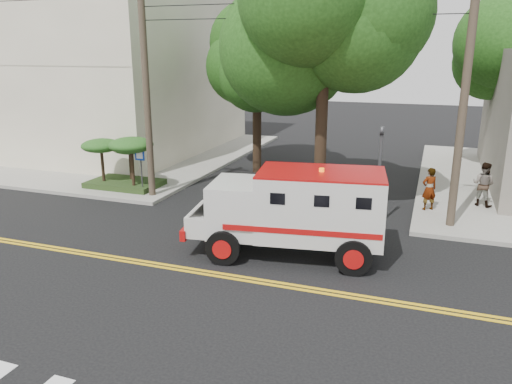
% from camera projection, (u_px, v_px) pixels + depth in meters
% --- Properties ---
extents(ground, '(100.00, 100.00, 0.00)m').
position_uv_depth(ground, '(214.00, 274.00, 14.06)').
color(ground, black).
rests_on(ground, ground).
extents(sidewalk_nw, '(17.00, 17.00, 0.15)m').
position_uv_depth(sidewalk_nw, '(104.00, 152.00, 30.64)').
color(sidewalk_nw, gray).
rests_on(sidewalk_nw, ground).
extents(building_left, '(16.00, 14.00, 10.00)m').
position_uv_depth(building_left, '(86.00, 66.00, 31.26)').
color(building_left, beige).
rests_on(building_left, sidewalk_nw).
extents(utility_pole_left, '(0.28, 0.28, 9.00)m').
position_uv_depth(utility_pole_left, '(146.00, 91.00, 20.07)').
color(utility_pole_left, '#382D23').
rests_on(utility_pole_left, ground).
extents(utility_pole_right, '(0.28, 0.28, 9.00)m').
position_uv_depth(utility_pole_right, '(464.00, 100.00, 16.39)').
color(utility_pole_right, '#382D23').
rests_on(utility_pole_right, ground).
extents(tree_main, '(6.08, 5.70, 9.85)m').
position_uv_depth(tree_main, '(336.00, 16.00, 17.07)').
color(tree_main, black).
rests_on(tree_main, ground).
extents(tree_left, '(4.48, 4.20, 7.70)m').
position_uv_depth(tree_left, '(262.00, 58.00, 24.03)').
color(tree_left, black).
rests_on(tree_left, ground).
extents(traffic_signal, '(0.15, 0.18, 3.60)m').
position_uv_depth(traffic_signal, '(380.00, 166.00, 17.28)').
color(traffic_signal, '#3F3F42').
rests_on(traffic_signal, ground).
extents(accessibility_sign, '(0.45, 0.10, 2.02)m').
position_uv_depth(accessibility_sign, '(141.00, 165.00, 21.28)').
color(accessibility_sign, '#3F3F42').
rests_on(accessibility_sign, ground).
extents(palm_planter, '(3.52, 2.63, 2.36)m').
position_uv_depth(palm_planter, '(122.00, 154.00, 22.02)').
color(palm_planter, '#1E3314').
rests_on(palm_planter, sidewalk_nw).
extents(armored_truck, '(6.15, 3.10, 2.69)m').
position_uv_depth(armored_truck, '(295.00, 208.00, 14.95)').
color(armored_truck, silver).
rests_on(armored_truck, ground).
extents(pedestrian_a, '(0.72, 0.66, 1.66)m').
position_uv_depth(pedestrian_a, '(429.00, 189.00, 19.04)').
color(pedestrian_a, gray).
rests_on(pedestrian_a, sidewalk_ne).
extents(pedestrian_b, '(1.05, 0.96, 1.75)m').
position_uv_depth(pedestrian_b, '(483.00, 184.00, 19.54)').
color(pedestrian_b, gray).
rests_on(pedestrian_b, sidewalk_ne).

